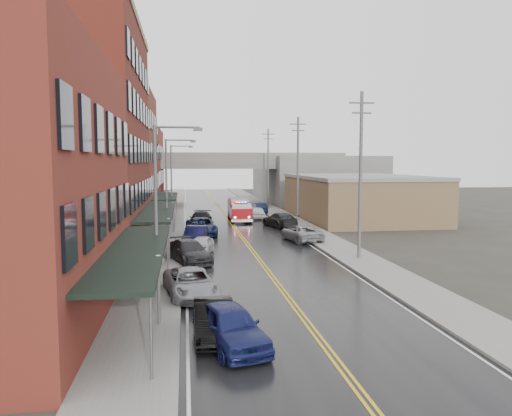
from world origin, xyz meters
TOP-DOWN VIEW (x-y plane):
  - ground at (0.00, 0.00)m, footprint 220.00×220.00m
  - road at (0.00, 30.00)m, footprint 11.00×160.00m
  - sidewalk_left at (-7.30, 30.00)m, footprint 3.00×160.00m
  - sidewalk_right at (7.30, 30.00)m, footprint 3.00×160.00m
  - curb_left at (-5.65, 30.00)m, footprint 0.30×160.00m
  - curb_right at (5.65, 30.00)m, footprint 0.30×160.00m
  - brick_building_b at (-13.30, 23.00)m, footprint 9.00×20.00m
  - brick_building_c at (-13.30, 40.50)m, footprint 9.00×15.00m
  - brick_building_far at (-13.30, 58.00)m, footprint 9.00×20.00m
  - tan_building at (16.00, 40.00)m, footprint 14.00×22.00m
  - right_far_block at (18.00, 70.00)m, footprint 18.00×30.00m
  - awning_0 at (-7.49, 4.00)m, footprint 2.60×16.00m
  - awning_1 at (-7.49, 23.00)m, footprint 2.60×18.00m
  - awning_2 at (-7.49, 40.50)m, footprint 2.60×13.00m
  - globe_lamp_0 at (-6.40, 2.00)m, footprint 0.44×0.44m
  - globe_lamp_1 at (-6.40, 16.00)m, footprint 0.44×0.44m
  - globe_lamp_2 at (-6.40, 30.00)m, footprint 0.44×0.44m
  - street_lamp_0 at (-6.55, 8.00)m, footprint 2.64×0.22m
  - street_lamp_1 at (-6.55, 24.00)m, footprint 2.64×0.22m
  - street_lamp_2 at (-6.55, 40.00)m, footprint 2.64×0.22m
  - utility_pole_0 at (7.20, 15.00)m, footprint 1.80×0.24m
  - utility_pole_1 at (7.20, 35.00)m, footprint 1.80×0.24m
  - utility_pole_2 at (7.20, 55.00)m, footprint 1.80×0.24m
  - overpass at (0.00, 62.00)m, footprint 40.00×10.00m
  - fire_truck at (1.12, 39.49)m, footprint 3.03×7.31m
  - parked_car_left_0 at (-3.60, -0.80)m, footprint 3.14×5.16m
  - parked_car_left_1 at (-4.14, 0.30)m, footprint 1.60×4.52m
  - parked_car_left_2 at (-5.00, 6.64)m, footprint 3.21×5.52m
  - parked_car_left_3 at (-5.00, 15.70)m, footprint 3.69×5.73m
  - parked_car_left_4 at (-4.07, 18.64)m, footprint 2.48×4.31m
  - parked_car_left_5 at (-4.40, 22.80)m, footprint 2.43×5.08m
  - parked_car_left_6 at (-3.72, 28.80)m, footprint 3.03×6.14m
  - parked_car_left_7 at (-3.60, 35.36)m, footprint 2.97×5.79m
  - parked_car_right_0 at (5.00, 23.80)m, footprint 3.38×5.62m
  - parked_car_right_1 at (4.94, 33.63)m, footprint 3.54×5.82m
  - parked_car_right_2 at (3.60, 41.80)m, footprint 1.91×4.51m
  - parked_car_right_3 at (4.91, 47.93)m, footprint 1.56×4.43m

SIDE VIEW (x-z plane):
  - ground at x=0.00m, z-range 0.00..0.00m
  - road at x=0.00m, z-range 0.00..0.02m
  - sidewalk_left at x=-7.30m, z-range 0.00..0.15m
  - sidewalk_right at x=7.30m, z-range 0.00..0.15m
  - curb_left at x=-5.65m, z-range 0.00..0.15m
  - curb_right at x=5.65m, z-range 0.00..0.15m
  - parked_car_left_4 at x=-4.07m, z-range 0.00..1.38m
  - parked_car_left_2 at x=-5.00m, z-range 0.00..1.45m
  - parked_car_right_0 at x=5.00m, z-range 0.00..1.46m
  - parked_car_right_3 at x=4.91m, z-range 0.00..1.46m
  - parked_car_left_1 at x=-4.14m, z-range 0.00..1.49m
  - parked_car_right_2 at x=3.60m, z-range 0.00..1.52m
  - parked_car_left_3 at x=-5.00m, z-range 0.00..1.55m
  - parked_car_right_1 at x=4.94m, z-range 0.00..1.58m
  - parked_car_left_7 at x=-3.60m, z-range 0.00..1.61m
  - parked_car_left_5 at x=-4.40m, z-range 0.00..1.61m
  - parked_car_left_0 at x=-3.60m, z-range 0.00..1.64m
  - parked_car_left_6 at x=-3.72m, z-range 0.00..1.67m
  - fire_truck at x=1.12m, z-range 0.11..2.76m
  - globe_lamp_0 at x=-6.40m, z-range 0.75..3.87m
  - globe_lamp_1 at x=-6.40m, z-range 0.75..3.87m
  - globe_lamp_2 at x=-6.40m, z-range 0.75..3.87m
  - tan_building at x=16.00m, z-range 0.00..5.00m
  - awning_2 at x=-7.49m, z-range 1.44..4.53m
  - awning_0 at x=-7.49m, z-range 1.44..4.53m
  - awning_1 at x=-7.49m, z-range 1.44..4.53m
  - right_far_block at x=18.00m, z-range 0.00..8.00m
  - street_lamp_0 at x=-6.55m, z-range 0.69..9.69m
  - street_lamp_1 at x=-6.55m, z-range 0.69..9.69m
  - street_lamp_2 at x=-6.55m, z-range 0.69..9.69m
  - overpass at x=0.00m, z-range 2.24..9.74m
  - brick_building_far at x=-13.30m, z-range 0.00..12.00m
  - utility_pole_0 at x=7.20m, z-range 0.31..12.31m
  - utility_pole_1 at x=7.20m, z-range 0.31..12.31m
  - utility_pole_2 at x=7.20m, z-range 0.31..12.31m
  - brick_building_c at x=-13.30m, z-range 0.00..15.00m
  - brick_building_b at x=-13.30m, z-range 0.00..18.00m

